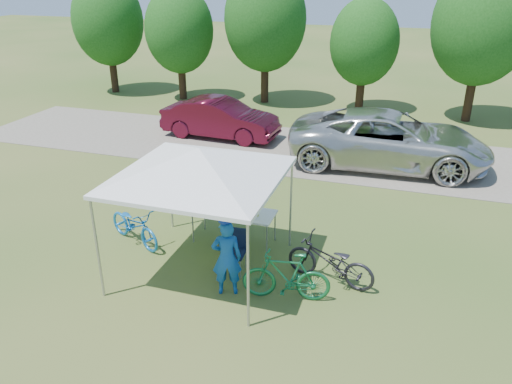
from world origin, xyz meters
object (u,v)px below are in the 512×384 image
bike_dark (330,262)px  bike_blue (134,225)px  sedan (220,118)px  folding_chair (235,246)px  minivan (389,139)px  cooler (216,203)px  bike_green (286,276)px  folding_table (234,213)px  cyclist (227,258)px

bike_dark → bike_blue: bearing=-81.0°
bike_blue → sedan: size_ratio=0.40×
sedan → bike_blue: bearing=-169.4°
folding_chair → minivan: (2.60, 7.25, 0.34)m
bike_blue → bike_dark: bearing=-67.3°
sedan → minivan: bearing=-96.7°
cooler → sedan: sedan is taller
cooler → bike_green: 2.84m
folding_table → sedan: 7.92m
bike_blue → bike_green: size_ratio=1.03×
cyclist → bike_green: (1.15, 0.16, -0.29)m
folding_table → bike_blue: bike_blue is taller
cooler → minivan: (3.47, 6.14, -0.05)m
folding_chair → cyclist: bearing=-84.8°
folding_table → minivan: bearing=63.7°
cyclist → minivan: minivan is taller
bike_blue → bike_dark: (4.60, -0.22, 0.03)m
minivan → sedan: 6.32m
bike_green → minivan: size_ratio=0.27×
folding_table → cyclist: cyclist is taller
cooler → bike_dark: size_ratio=0.24×
bike_dark → sedan: size_ratio=0.42×
folding_table → folding_chair: folding_chair is taller
cooler → bike_blue: size_ratio=0.25×
folding_table → cyclist: 2.03m
cooler → bike_dark: (2.87, -0.99, -0.45)m
bike_dark → sedan: (-5.62, 8.23, 0.25)m
folding_chair → cyclist: size_ratio=0.58×
cooler → bike_green: (2.16, -1.79, -0.43)m
cooler → bike_blue: bearing=-156.1°
folding_table → cooler: (-0.44, 0.00, 0.20)m
cooler → folding_table: bearing=-0.0°
bike_dark → sedan: 9.97m
bike_blue → bike_green: 4.03m
folding_chair → bike_green: (1.29, -0.69, -0.04)m
bike_green → cooler: bearing=-140.1°
cyclist → sedan: 9.94m
bike_green → sedan: 10.29m
bike_blue → folding_table: bearing=-45.1°
cooler → sedan: 7.76m
cyclist → bike_dark: (1.86, 0.96, -0.31)m
sedan → bike_green: bearing=-148.1°
bike_dark → cooler: bearing=-97.3°
bike_blue → bike_dark: bike_dark is taller
bike_green → folding_chair: bearing=-128.4°
folding_chair → minivan: size_ratio=0.15×
minivan → bike_green: bearing=168.0°
bike_green → bike_blue: bearing=-115.2°
folding_chair → bike_blue: bearing=168.3°
bike_blue → sedan: bearing=32.7°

